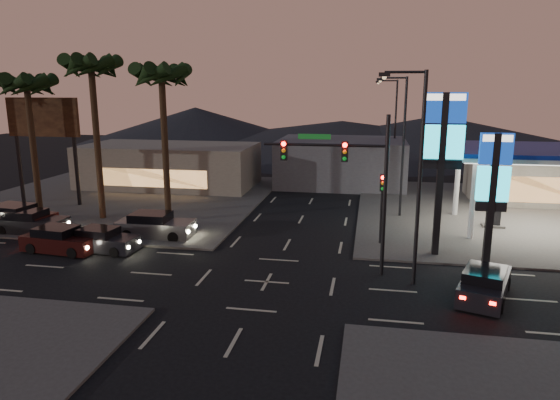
% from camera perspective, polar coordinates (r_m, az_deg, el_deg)
% --- Properties ---
extents(ground, '(140.00, 140.00, 0.00)m').
position_cam_1_polar(ground, '(24.58, -1.53, -9.34)').
color(ground, black).
rests_on(ground, ground).
extents(corner_lot_ne, '(24.00, 24.00, 0.12)m').
position_cam_1_polar(corner_lot_ne, '(40.95, 26.03, -1.55)').
color(corner_lot_ne, '#47443F').
rests_on(corner_lot_ne, ground).
extents(corner_lot_nw, '(24.00, 24.00, 0.12)m').
position_cam_1_polar(corner_lot_nw, '(44.49, -17.69, 0.20)').
color(corner_lot_nw, '#47443F').
rests_on(corner_lot_nw, ground).
extents(gas_station, '(12.20, 8.20, 5.47)m').
position_cam_1_polar(gas_station, '(36.33, 28.44, 4.62)').
color(gas_station, silver).
rests_on(gas_station, ground).
extents(convenience_store, '(10.00, 6.00, 4.00)m').
position_cam_1_polar(convenience_store, '(45.85, 27.04, 2.23)').
color(convenience_store, '#726B5B').
rests_on(convenience_store, ground).
extents(pylon_sign_tall, '(2.20, 0.35, 9.00)m').
position_cam_1_polar(pylon_sign_tall, '(28.19, 18.09, 6.32)').
color(pylon_sign_tall, black).
rests_on(pylon_sign_tall, ground).
extents(pylon_sign_short, '(1.60, 0.35, 7.00)m').
position_cam_1_polar(pylon_sign_short, '(27.89, 23.20, 2.24)').
color(pylon_sign_short, black).
rests_on(pylon_sign_short, ground).
extents(traffic_signal_mast, '(6.10, 0.39, 8.00)m').
position_cam_1_polar(traffic_signal_mast, '(24.62, 7.96, 3.24)').
color(traffic_signal_mast, black).
rests_on(traffic_signal_mast, ground).
extents(pedestal_signal, '(0.32, 0.39, 4.30)m').
position_cam_1_polar(pedestal_signal, '(29.95, 11.59, 0.29)').
color(pedestal_signal, black).
rests_on(pedestal_signal, ground).
extents(streetlight_near, '(2.14, 0.25, 10.00)m').
position_cam_1_polar(streetlight_near, '(23.64, 15.27, 3.73)').
color(streetlight_near, black).
rests_on(streetlight_near, ground).
extents(streetlight_mid, '(2.14, 0.25, 10.00)m').
position_cam_1_polar(streetlight_mid, '(36.52, 13.64, 6.83)').
color(streetlight_mid, black).
rests_on(streetlight_mid, ground).
extents(streetlight_far, '(2.14, 0.25, 10.00)m').
position_cam_1_polar(streetlight_far, '(50.46, 12.80, 8.39)').
color(streetlight_far, black).
rests_on(streetlight_far, ground).
extents(palm_a, '(4.41, 4.41, 10.86)m').
position_cam_1_polar(palm_a, '(34.63, -13.34, 12.70)').
color(palm_a, black).
rests_on(palm_a, ground).
extents(palm_b, '(4.41, 4.41, 11.46)m').
position_cam_1_polar(palm_b, '(36.91, -20.71, 13.06)').
color(palm_b, black).
rests_on(palm_b, ground).
extents(palm_c, '(4.41, 4.41, 10.26)m').
position_cam_1_polar(palm_c, '(39.67, -26.91, 10.86)').
color(palm_c, black).
rests_on(palm_c, ground).
extents(billboard, '(6.00, 0.30, 8.50)m').
position_cam_1_polar(billboard, '(43.48, -25.40, 7.67)').
color(billboard, black).
rests_on(billboard, ground).
extents(building_far_west, '(16.00, 8.00, 4.00)m').
position_cam_1_polar(building_far_west, '(48.63, -12.46, 3.85)').
color(building_far_west, '#726B5B').
rests_on(building_far_west, ground).
extents(building_far_mid, '(12.00, 9.00, 4.40)m').
position_cam_1_polar(building_far_mid, '(48.88, 7.06, 4.33)').
color(building_far_mid, '#4C4C51').
rests_on(building_far_mid, ground).
extents(hill_left, '(40.00, 40.00, 6.00)m').
position_cam_1_polar(hill_left, '(87.72, -9.60, 8.44)').
color(hill_left, black).
rests_on(hill_left, ground).
extents(hill_right, '(50.00, 50.00, 5.00)m').
position_cam_1_polar(hill_right, '(83.20, 17.55, 7.47)').
color(hill_right, black).
rests_on(hill_right, ground).
extents(hill_center, '(60.00, 60.00, 4.00)m').
position_cam_1_polar(hill_center, '(82.74, 7.09, 7.58)').
color(hill_center, black).
rests_on(hill_center, ground).
extents(car_lane_a_front, '(4.28, 2.13, 1.35)m').
position_cam_1_polar(car_lane_a_front, '(30.65, -19.66, -4.35)').
color(car_lane_a_front, black).
rests_on(car_lane_a_front, ground).
extents(car_lane_a_mid, '(4.58, 2.24, 1.45)m').
position_cam_1_polar(car_lane_a_mid, '(31.39, -23.82, -4.22)').
color(car_lane_a_mid, black).
rests_on(car_lane_a_mid, ground).
extents(car_lane_b_front, '(4.87, 2.12, 1.57)m').
position_cam_1_polar(car_lane_b_front, '(32.39, -14.12, -2.90)').
color(car_lane_b_front, '#575859').
rests_on(car_lane_b_front, ground).
extents(car_lane_b_mid, '(4.73, 2.05, 1.53)m').
position_cam_1_polar(car_lane_b_mid, '(36.14, -26.69, -2.31)').
color(car_lane_b_mid, black).
rests_on(car_lane_b_mid, ground).
extents(car_lane_b_rear, '(5.28, 2.67, 1.66)m').
position_cam_1_polar(car_lane_b_rear, '(37.53, -27.92, -1.82)').
color(car_lane_b_rear, black).
rests_on(car_lane_b_rear, ground).
extents(suv_station, '(3.10, 4.63, 1.44)m').
position_cam_1_polar(suv_station, '(24.35, 22.35, -8.87)').
color(suv_station, black).
rests_on(suv_station, ground).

